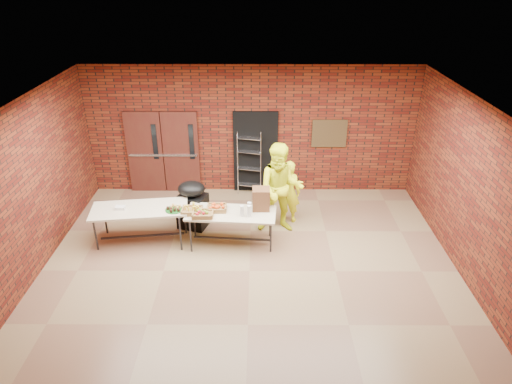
# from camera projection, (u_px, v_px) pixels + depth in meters

# --- Properties ---
(room) EXTENTS (8.08, 7.08, 3.28)m
(room) POSITION_uv_depth(u_px,v_px,m) (249.00, 197.00, 8.02)
(room) COLOR brown
(room) RESTS_ON ground
(double_doors) EXTENTS (1.78, 0.12, 2.10)m
(double_doors) POSITION_uv_depth(u_px,v_px,m) (163.00, 152.00, 11.34)
(double_doors) COLOR #441E13
(double_doors) RESTS_ON room
(dark_doorway) EXTENTS (1.10, 0.06, 2.10)m
(dark_doorway) POSITION_uv_depth(u_px,v_px,m) (256.00, 152.00, 11.35)
(dark_doorway) COLOR black
(dark_doorway) RESTS_ON room
(bronze_plaque) EXTENTS (0.85, 0.04, 0.70)m
(bronze_plaque) POSITION_uv_depth(u_px,v_px,m) (329.00, 134.00, 11.11)
(bronze_plaque) COLOR #47361C
(bronze_plaque) RESTS_ON room
(wire_rack) EXTENTS (0.62, 0.33, 1.61)m
(wire_rack) POSITION_uv_depth(u_px,v_px,m) (249.00, 164.00, 11.34)
(wire_rack) COLOR #B8B7BE
(wire_rack) RESTS_ON room
(table_left) EXTENTS (2.03, 1.04, 0.80)m
(table_left) POSITION_uv_depth(u_px,v_px,m) (140.00, 211.00, 9.34)
(table_left) COLOR #C4B595
(table_left) RESTS_ON room
(table_right) EXTENTS (1.87, 0.90, 0.75)m
(table_right) POSITION_uv_depth(u_px,v_px,m) (231.00, 215.00, 9.29)
(table_right) COLOR #C4B595
(table_right) RESTS_ON room
(basket_bananas) EXTENTS (0.41, 0.32, 0.13)m
(basket_bananas) POSITION_uv_depth(u_px,v_px,m) (192.00, 211.00, 9.22)
(basket_bananas) COLOR olive
(basket_bananas) RESTS_ON table_right
(basket_oranges) EXTENTS (0.40, 0.31, 0.12)m
(basket_oranges) POSITION_uv_depth(u_px,v_px,m) (217.00, 208.00, 9.32)
(basket_oranges) COLOR olive
(basket_oranges) RESTS_ON table_right
(basket_apples) EXTENTS (0.41, 0.32, 0.13)m
(basket_apples) POSITION_uv_depth(u_px,v_px,m) (203.00, 214.00, 9.09)
(basket_apples) COLOR olive
(basket_apples) RESTS_ON table_right
(muffin_tray) EXTENTS (0.36, 0.36, 0.09)m
(muffin_tray) POSITION_uv_depth(u_px,v_px,m) (174.00, 208.00, 9.23)
(muffin_tray) COLOR #154E17
(muffin_tray) RESTS_ON table_left
(napkin_box) EXTENTS (0.20, 0.13, 0.07)m
(napkin_box) POSITION_uv_depth(u_px,v_px,m) (120.00, 208.00, 9.26)
(napkin_box) COLOR silver
(napkin_box) RESTS_ON table_left
(coffee_dispenser) EXTENTS (0.35, 0.31, 0.46)m
(coffee_dispenser) POSITION_uv_depth(u_px,v_px,m) (261.00, 199.00, 9.29)
(coffee_dispenser) COLOR brown
(coffee_dispenser) RESTS_ON table_right
(cup_stack_front) EXTENTS (0.08, 0.08, 0.23)m
(cup_stack_front) POSITION_uv_depth(u_px,v_px,m) (242.00, 211.00, 9.08)
(cup_stack_front) COLOR silver
(cup_stack_front) RESTS_ON table_right
(cup_stack_mid) EXTENTS (0.08, 0.08, 0.25)m
(cup_stack_mid) POSITION_uv_depth(u_px,v_px,m) (249.00, 211.00, 9.06)
(cup_stack_mid) COLOR silver
(cup_stack_mid) RESTS_ON table_right
(cup_stack_back) EXTENTS (0.08, 0.08, 0.25)m
(cup_stack_back) POSITION_uv_depth(u_px,v_px,m) (249.00, 208.00, 9.17)
(cup_stack_back) COLOR silver
(cup_stack_back) RESTS_ON table_right
(covered_grill) EXTENTS (0.72, 0.66, 1.09)m
(covered_grill) POSITION_uv_depth(u_px,v_px,m) (192.00, 204.00, 9.99)
(covered_grill) COLOR black
(covered_grill) RESTS_ON room
(volunteer_woman) EXTENTS (0.63, 0.54, 1.47)m
(volunteer_woman) POSITION_uv_depth(u_px,v_px,m) (289.00, 191.00, 10.14)
(volunteer_woman) COLOR #EAF41B
(volunteer_woman) RESTS_ON room
(volunteer_man) EXTENTS (0.99, 0.78, 2.01)m
(volunteer_man) POSITION_uv_depth(u_px,v_px,m) (281.00, 189.00, 9.64)
(volunteer_man) COLOR #EAF41B
(volunteer_man) RESTS_ON room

